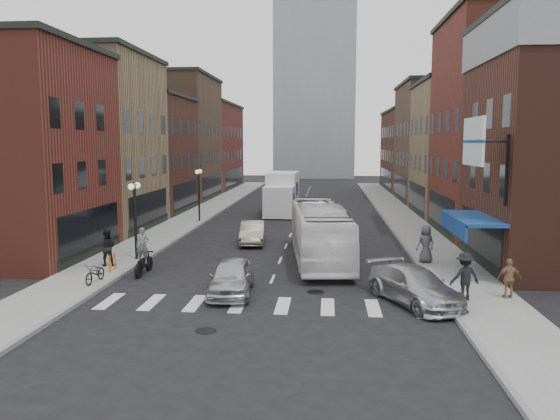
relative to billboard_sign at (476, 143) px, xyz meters
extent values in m
plane|color=black|center=(-8.59, -0.50, -6.13)|extent=(160.00, 160.00, 0.00)
cube|color=gray|center=(-17.09, 21.50, -6.06)|extent=(3.00, 74.00, 0.15)
cube|color=gray|center=(-0.09, 21.50, -6.06)|extent=(3.00, 74.00, 0.15)
cube|color=gray|center=(-15.59, 21.50, -6.13)|extent=(0.20, 74.00, 0.16)
cube|color=gray|center=(-1.59, 21.50, -6.13)|extent=(0.20, 74.00, 0.16)
cube|color=silver|center=(-8.59, -3.50, -6.13)|extent=(12.00, 2.20, 0.01)
cube|color=black|center=(-18.61, 4.00, -4.53)|extent=(0.08, 7.20, 2.20)
cube|color=olive|center=(-23.59, 13.50, -0.13)|extent=(10.00, 10.00, 12.00)
cube|color=black|center=(-18.61, 13.50, -4.53)|extent=(0.08, 8.00, 2.20)
cube|color=black|center=(-23.59, 13.50, 6.02)|extent=(10.30, 10.20, 0.30)
cube|color=#4D261B|center=(-23.59, 23.50, -1.13)|extent=(10.00, 10.00, 10.00)
cube|color=black|center=(-18.61, 23.50, -4.53)|extent=(0.08, 8.00, 2.20)
cube|color=black|center=(-23.59, 23.50, 4.02)|extent=(10.30, 10.20, 0.30)
cube|color=brown|center=(-23.59, 34.50, 0.37)|extent=(10.00, 12.00, 13.00)
cube|color=black|center=(-18.61, 34.50, -4.53)|extent=(0.08, 9.60, 2.20)
cube|color=black|center=(-23.59, 34.50, 7.02)|extent=(10.30, 12.20, 0.30)
cube|color=maroon|center=(-23.59, 48.50, -0.63)|extent=(10.00, 16.00, 11.00)
cube|color=black|center=(-18.61, 48.50, -4.53)|extent=(0.08, 12.80, 2.20)
cube|color=black|center=(-23.59, 48.50, 5.02)|extent=(10.30, 16.20, 0.30)
cube|color=black|center=(1.43, 4.00, -4.53)|extent=(0.08, 7.20, 2.20)
cube|color=maroon|center=(6.41, 13.50, 0.87)|extent=(10.00, 10.00, 14.00)
cube|color=black|center=(1.43, 13.50, -4.53)|extent=(0.08, 8.00, 2.20)
cube|color=black|center=(6.41, 13.50, 8.02)|extent=(10.30, 10.20, 0.30)
cube|color=olive|center=(6.41, 23.50, -0.63)|extent=(10.00, 10.00, 11.00)
cube|color=black|center=(1.43, 23.50, -4.53)|extent=(0.08, 8.00, 2.20)
cube|color=black|center=(6.41, 23.50, 5.02)|extent=(10.30, 10.20, 0.30)
cube|color=brown|center=(6.41, 34.50, -0.13)|extent=(10.00, 12.00, 12.00)
cube|color=black|center=(1.43, 34.50, -4.53)|extent=(0.08, 9.60, 2.20)
cube|color=black|center=(6.41, 34.50, 6.02)|extent=(10.30, 12.20, 0.30)
cube|color=#4D261B|center=(6.41, 48.50, -1.13)|extent=(10.00, 16.00, 10.00)
cube|color=black|center=(1.43, 48.50, -4.53)|extent=(0.08, 12.80, 2.20)
cube|color=black|center=(6.41, 48.50, 4.02)|extent=(10.30, 16.20, 0.30)
cube|color=navy|center=(0.51, 2.00, -3.43)|extent=(1.80, 5.00, 0.15)
cube|color=navy|center=(-0.34, 2.00, -3.78)|extent=(0.10, 5.00, 0.70)
cylinder|color=black|center=(1.31, 0.00, -1.13)|extent=(0.12, 0.12, 3.00)
cylinder|color=black|center=(0.61, 0.00, 0.07)|extent=(1.40, 0.08, 0.08)
cube|color=silver|center=(-0.09, 0.00, 0.07)|extent=(0.12, 3.00, 2.00)
cube|color=#9399A0|center=(-8.59, 77.50, 18.87)|extent=(14.00, 14.00, 50.00)
cylinder|color=black|center=(-15.99, 3.50, -4.13)|extent=(0.14, 0.14, 4.00)
cylinder|color=black|center=(-15.99, 3.50, -2.13)|extent=(0.06, 0.90, 0.06)
sphere|color=white|center=(-15.99, 3.05, -2.18)|extent=(0.32, 0.32, 0.32)
sphere|color=white|center=(-15.99, 3.95, -2.18)|extent=(0.32, 0.32, 0.32)
cylinder|color=black|center=(-15.99, 17.50, -4.13)|extent=(0.14, 0.14, 4.00)
cylinder|color=black|center=(-15.99, 17.50, -2.13)|extent=(0.06, 0.90, 0.06)
sphere|color=white|center=(-15.99, 17.05, -2.18)|extent=(0.32, 0.32, 0.32)
sphere|color=white|center=(-15.99, 17.95, -2.18)|extent=(0.32, 0.32, 0.32)
cylinder|color=#D8590C|center=(-16.19, 0.50, -5.58)|extent=(0.08, 0.08, 0.80)
cylinder|color=#D8590C|center=(-16.19, 1.10, -5.58)|extent=(0.08, 0.08, 0.80)
cube|color=white|center=(-10.08, 20.64, -4.78)|extent=(2.45, 2.65, 2.50)
cube|color=black|center=(-10.08, 20.64, -4.53)|extent=(2.47, 1.44, 1.10)
cube|color=white|center=(-10.08, 24.45, -4.03)|extent=(2.59, 5.25, 2.90)
cube|color=navy|center=(-10.08, 24.45, -4.03)|extent=(2.58, 2.05, 1.20)
cube|color=black|center=(-10.08, 24.25, -5.68)|extent=(2.32, 6.55, 0.35)
cylinder|color=black|center=(-11.23, 20.84, -5.68)|extent=(0.28, 0.90, 0.90)
cylinder|color=black|center=(-8.93, 20.84, -5.68)|extent=(0.28, 0.90, 0.90)
cylinder|color=black|center=(-11.23, 24.25, -5.68)|extent=(0.28, 0.90, 0.90)
cylinder|color=black|center=(-8.93, 24.25, -5.68)|extent=(0.28, 0.90, 0.90)
cylinder|color=black|center=(-11.23, 26.25, -5.68)|extent=(0.28, 0.90, 0.90)
cylinder|color=black|center=(-8.93, 26.25, -5.68)|extent=(0.28, 0.90, 0.90)
cylinder|color=black|center=(-14.71, 1.68, -5.80)|extent=(0.14, 0.67, 0.67)
cylinder|color=black|center=(-14.71, 0.16, -5.80)|extent=(0.14, 0.67, 0.67)
cube|color=black|center=(-14.71, 0.92, -5.57)|extent=(0.32, 1.23, 0.36)
cube|color=black|center=(-14.71, 1.47, -5.17)|extent=(0.56, 0.09, 0.06)
imported|color=slate|center=(-14.71, 0.81, -4.74)|extent=(0.63, 0.44, 1.67)
imported|color=white|center=(-6.53, 4.67, -4.65)|extent=(3.59, 10.84, 2.96)
imported|color=silver|center=(-10.02, -2.07, -5.42)|extent=(1.97, 4.29, 1.43)
imported|color=#A79D87|center=(-10.68, 9.11, -5.46)|extent=(1.77, 4.18, 1.34)
imported|color=#B6B7BB|center=(-2.76, -2.76, -5.44)|extent=(3.77, 5.11, 1.38)
imported|color=black|center=(-16.09, -1.33, -5.56)|extent=(0.67, 1.64, 0.85)
imported|color=black|center=(-16.89, 1.89, -5.07)|extent=(0.96, 0.64, 1.83)
imported|color=black|center=(-0.87, -2.60, -5.06)|extent=(1.31, 0.91, 1.84)
imported|color=#966C4C|center=(0.91, -2.22, -5.20)|extent=(0.95, 0.53, 1.56)
imported|color=#4E4F55|center=(-1.18, 4.00, -5.03)|extent=(1.09, 0.90, 1.91)
camera|label=1|loc=(-6.14, -23.53, 0.02)|focal=35.00mm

